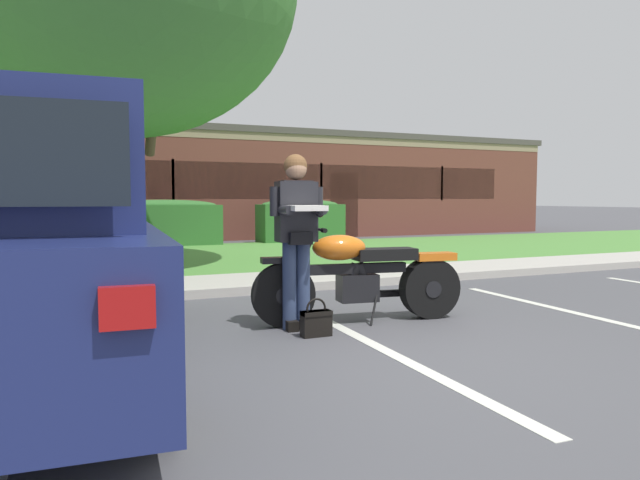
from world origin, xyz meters
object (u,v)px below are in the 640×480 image
at_px(rider_person, 297,227).
at_px(motorcycle, 367,276).
at_px(parked_suv_adjacent, 7,245).
at_px(brick_building, 146,186).
at_px(hedge_center_right, 163,222).
at_px(handbag, 316,321).
at_px(hedge_right, 301,220).

bearing_deg(rider_person, motorcycle, 2.38).
distance_m(parked_suv_adjacent, brick_building, 18.19).
relative_size(hedge_center_right, brick_building, 0.11).
height_order(motorcycle, brick_building, brick_building).
bearing_deg(motorcycle, hedge_center_right, 92.18).
bearing_deg(handbag, brick_building, 86.99).
distance_m(hedge_center_right, brick_building, 7.11).
height_order(handbag, parked_suv_adjacent, parked_suv_adjacent).
relative_size(motorcycle, parked_suv_adjacent, 0.45).
bearing_deg(motorcycle, handbag, -153.06).
distance_m(handbag, parked_suv_adjacent, 2.63).
distance_m(motorcycle, brick_building, 17.23).
distance_m(motorcycle, hedge_center_right, 10.19).
bearing_deg(hedge_center_right, parked_suv_adjacent, -104.73).
xyz_separation_m(hedge_center_right, hedge_right, (3.84, 0.00, 0.00)).
height_order(motorcycle, hedge_center_right, hedge_center_right).
relative_size(parked_suv_adjacent, brick_building, 0.18).
bearing_deg(handbag, rider_person, 98.31).
bearing_deg(rider_person, parked_suv_adjacent, -165.59).
xyz_separation_m(parked_suv_adjacent, hedge_right, (6.69, 10.84, -0.30)).
relative_size(motorcycle, hedge_center_right, 0.77).
bearing_deg(brick_building, handbag, -93.01).
distance_m(handbag, hedge_right, 11.37).
distance_m(hedge_right, brick_building, 7.81).
bearing_deg(brick_building, parked_suv_adjacent, -100.82).
bearing_deg(motorcycle, hedge_right, 71.28).
bearing_deg(handbag, motorcycle, 26.94).
relative_size(rider_person, brick_building, 0.06).
bearing_deg(handbag, hedge_right, 68.32).
bearing_deg(hedge_right, handbag, -111.68).
bearing_deg(brick_building, hedge_right, -64.95).
bearing_deg(brick_building, hedge_center_right, -94.58).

